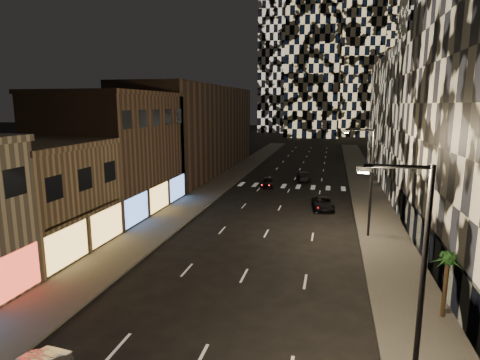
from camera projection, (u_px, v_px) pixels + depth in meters
The scene contains 15 objects.
sidewalk_left at pixel (221, 183), 57.33m from camera, with size 4.00×120.00×0.15m, color #47443F.
sidewalk_right at pixel (367, 189), 52.90m from camera, with size 4.00×120.00×0.15m, color #47443F.
curb_left at pixel (235, 183), 56.86m from camera, with size 0.20×120.00×0.15m, color #4C4C47.
curb_right at pixel (350, 188), 53.37m from camera, with size 0.20×120.00×0.15m, color #4C4C47.
retail_tan at pixel (28, 200), 30.38m from camera, with size 10.00×10.00×8.00m, color #7C634A.
retail_brown at pixel (114, 154), 41.98m from camera, with size 10.00×15.00×12.00m, color #4E3A2C.
retail_filler_left at pixel (197, 129), 67.16m from camera, with size 10.00×40.00×14.00m, color #4E3A2C.
midrise_base at pixel (431, 245), 27.72m from camera, with size 0.60×25.00×3.00m, color #383838.
midrise_filler_right at pixel (442, 120), 55.73m from camera, with size 16.00×40.00×18.00m, color #232326.
streetlight_near at pixel (416, 272), 13.99m from camera, with size 2.55×0.25×9.00m.
streetlight_far at pixel (369, 175), 33.14m from camera, with size 2.55×0.25×9.00m.
car_dark_midlane at pixel (268, 182), 54.76m from camera, with size 1.56×3.89×1.32m, color black.
car_dark_oncoming at pixel (303, 176), 59.28m from camera, with size 1.89×4.64×1.35m, color black.
car_dark_rightlane at pixel (323, 203), 43.01m from camera, with size 2.11×4.59×1.27m, color black.
palm_tree at pixel (448, 264), 20.54m from camera, with size 1.80×1.77×3.52m.
Camera 1 is at (5.32, -4.20, 11.11)m, focal length 30.00 mm.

